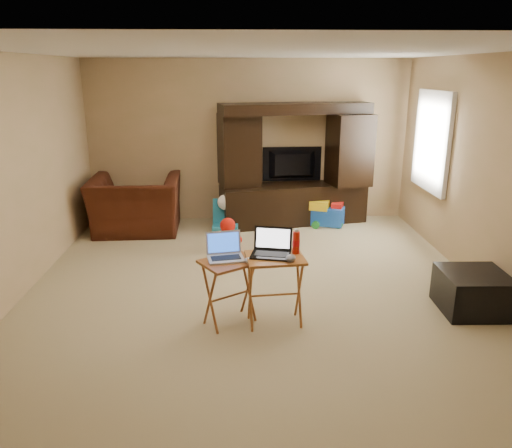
{
  "coord_description": "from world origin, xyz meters",
  "views": [
    {
      "loc": [
        -0.21,
        -5.13,
        2.33
      ],
      "look_at": [
        0.0,
        -0.2,
        0.8
      ],
      "focal_mm": 35.0,
      "sensor_mm": 36.0,
      "label": 1
    }
  ],
  "objects_px": {
    "laptop_left": "(226,248)",
    "tray_table_left": "(230,292)",
    "child_rocker": "(225,217)",
    "plush_toy": "(228,233)",
    "water_bottle": "(296,243)",
    "entertainment_center": "(294,165)",
    "mouse_left": "(250,261)",
    "tray_table_right": "(275,291)",
    "laptop_right": "(271,244)",
    "mouse_right": "(291,258)",
    "push_toy": "(326,213)",
    "ottoman": "(473,292)",
    "television": "(293,165)",
    "recliner": "(136,205)"
  },
  "relations": [
    {
      "from": "laptop_left",
      "to": "tray_table_left",
      "type": "bearing_deg",
      "value": -55.07
    },
    {
      "from": "child_rocker",
      "to": "plush_toy",
      "type": "xyz_separation_m",
      "value": [
        0.05,
        -0.68,
        -0.03
      ]
    },
    {
      "from": "water_bottle",
      "to": "entertainment_center",
      "type": "bearing_deg",
      "value": 83.77
    },
    {
      "from": "tray_table_left",
      "to": "mouse_left",
      "type": "relative_size",
      "value": 4.92
    },
    {
      "from": "tray_table_right",
      "to": "laptop_right",
      "type": "height_order",
      "value": "laptop_right"
    },
    {
      "from": "plush_toy",
      "to": "mouse_right",
      "type": "xyz_separation_m",
      "value": [
        0.6,
        -2.24,
        0.49
      ]
    },
    {
      "from": "push_toy",
      "to": "laptop_left",
      "type": "distance_m",
      "value": 3.42
    },
    {
      "from": "ottoman",
      "to": "laptop_right",
      "type": "distance_m",
      "value": 2.14
    },
    {
      "from": "laptop_left",
      "to": "mouse_right",
      "type": "bearing_deg",
      "value": -27.84
    },
    {
      "from": "tray_table_right",
      "to": "laptop_right",
      "type": "xyz_separation_m",
      "value": [
        -0.04,
        0.02,
        0.46
      ]
    },
    {
      "from": "mouse_left",
      "to": "push_toy",
      "type": "bearing_deg",
      "value": 67.89
    },
    {
      "from": "mouse_left",
      "to": "water_bottle",
      "type": "height_order",
      "value": "water_bottle"
    },
    {
      "from": "entertainment_center",
      "to": "push_toy",
      "type": "height_order",
      "value": "entertainment_center"
    },
    {
      "from": "tray_table_left",
      "to": "laptop_right",
      "type": "height_order",
      "value": "laptop_right"
    },
    {
      "from": "tray_table_left",
      "to": "laptop_left",
      "type": "bearing_deg",
      "value": 101.92
    },
    {
      "from": "mouse_left",
      "to": "mouse_right",
      "type": "xyz_separation_m",
      "value": [
        0.37,
        -0.09,
        0.05
      ]
    },
    {
      "from": "push_toy",
      "to": "mouse_right",
      "type": "relative_size",
      "value": 3.99
    },
    {
      "from": "push_toy",
      "to": "tray_table_right",
      "type": "distance_m",
      "value": 3.27
    },
    {
      "from": "television",
      "to": "water_bottle",
      "type": "height_order",
      "value": "television"
    },
    {
      "from": "push_toy",
      "to": "water_bottle",
      "type": "xyz_separation_m",
      "value": [
        -0.84,
        -3.02,
        0.58
      ]
    },
    {
      "from": "television",
      "to": "mouse_left",
      "type": "height_order",
      "value": "television"
    },
    {
      "from": "push_toy",
      "to": "tray_table_left",
      "type": "bearing_deg",
      "value": -94.55
    },
    {
      "from": "entertainment_center",
      "to": "plush_toy",
      "type": "relative_size",
      "value": 5.2
    },
    {
      "from": "ottoman",
      "to": "mouse_left",
      "type": "relative_size",
      "value": 4.86
    },
    {
      "from": "push_toy",
      "to": "laptop_left",
      "type": "xyz_separation_m",
      "value": [
        -1.49,
        -3.03,
        0.55
      ]
    },
    {
      "from": "plush_toy",
      "to": "water_bottle",
      "type": "xyz_separation_m",
      "value": [
        0.67,
        -2.04,
        0.57
      ]
    },
    {
      "from": "television",
      "to": "laptop_right",
      "type": "relative_size",
      "value": 2.64
    },
    {
      "from": "plush_toy",
      "to": "entertainment_center",
      "type": "bearing_deg",
      "value": 48.81
    },
    {
      "from": "child_rocker",
      "to": "mouse_right",
      "type": "relative_size",
      "value": 3.57
    },
    {
      "from": "entertainment_center",
      "to": "child_rocker",
      "type": "xyz_separation_m",
      "value": [
        -1.06,
        -0.49,
        -0.68
      ]
    },
    {
      "from": "child_rocker",
      "to": "television",
      "type": "bearing_deg",
      "value": 35.33
    },
    {
      "from": "plush_toy",
      "to": "push_toy",
      "type": "relative_size",
      "value": 0.79
    },
    {
      "from": "plush_toy",
      "to": "tray_table_right",
      "type": "relative_size",
      "value": 0.64
    },
    {
      "from": "laptop_left",
      "to": "tray_table_right",
      "type": "bearing_deg",
      "value": -18.53
    },
    {
      "from": "entertainment_center",
      "to": "push_toy",
      "type": "bearing_deg",
      "value": -32.56
    },
    {
      "from": "recliner",
      "to": "plush_toy",
      "type": "relative_size",
      "value": 2.91
    },
    {
      "from": "television",
      "to": "ottoman",
      "type": "bearing_deg",
      "value": 110.47
    },
    {
      "from": "ottoman",
      "to": "mouse_right",
      "type": "height_order",
      "value": "mouse_right"
    },
    {
      "from": "tray_table_left",
      "to": "child_rocker",
      "type": "bearing_deg",
      "value": 58.76
    },
    {
      "from": "recliner",
      "to": "television",
      "type": "bearing_deg",
      "value": -168.44
    },
    {
      "from": "recliner",
      "to": "mouse_right",
      "type": "xyz_separation_m",
      "value": [
        1.96,
        -3.03,
        0.3
      ]
    },
    {
      "from": "recliner",
      "to": "tray_table_right",
      "type": "relative_size",
      "value": 1.86
    },
    {
      "from": "plush_toy",
      "to": "tray_table_right",
      "type": "bearing_deg",
      "value": -77.53
    },
    {
      "from": "recliner",
      "to": "laptop_left",
      "type": "bearing_deg",
      "value": 113.85
    },
    {
      "from": "plush_toy",
      "to": "ottoman",
      "type": "distance_m",
      "value": 3.14
    },
    {
      "from": "tray_table_right",
      "to": "plush_toy",
      "type": "bearing_deg",
      "value": 96.68
    },
    {
      "from": "recliner",
      "to": "mouse_right",
      "type": "height_order",
      "value": "recliner"
    },
    {
      "from": "tray_table_right",
      "to": "laptop_left",
      "type": "xyz_separation_m",
      "value": [
        -0.46,
        0.07,
        0.41
      ]
    },
    {
      "from": "entertainment_center",
      "to": "television",
      "type": "bearing_deg",
      "value": 78.06
    },
    {
      "from": "ottoman",
      "to": "tray_table_left",
      "type": "distance_m",
      "value": 2.44
    }
  ]
}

